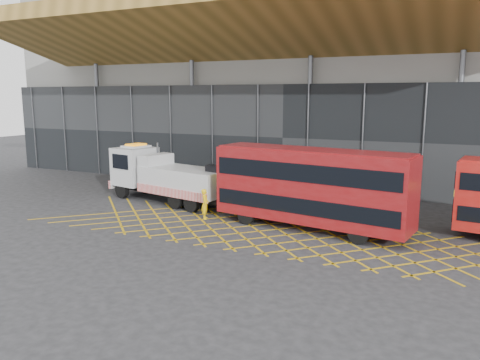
% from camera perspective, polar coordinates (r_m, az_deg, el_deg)
% --- Properties ---
extents(ground_plane, '(120.00, 120.00, 0.00)m').
position_cam_1_polar(ground_plane, '(27.25, -7.10, -5.01)').
color(ground_plane, '#252527').
extents(road_markings, '(27.96, 7.16, 0.01)m').
position_cam_1_polar(road_markings, '(24.82, 4.01, -6.45)').
color(road_markings, gold).
rests_on(road_markings, ground_plane).
extents(construction_building, '(55.00, 23.97, 18.00)m').
position_cam_1_polar(construction_building, '(42.45, 8.55, 12.59)').
color(construction_building, gray).
rests_on(construction_building, ground_plane).
extents(recovery_truck, '(11.10, 4.59, 3.86)m').
position_cam_1_polar(recovery_truck, '(32.11, -9.19, 0.51)').
color(recovery_truck, black).
rests_on(recovery_truck, ground_plane).
extents(bus_towed, '(10.97, 4.10, 4.36)m').
position_cam_1_polar(bus_towed, '(25.22, 8.59, -0.63)').
color(bus_towed, maroon).
rests_on(bus_towed, ground_plane).
extents(worker, '(0.66, 0.77, 1.78)m').
position_cam_1_polar(worker, '(27.45, -4.28, -2.93)').
color(worker, yellow).
rests_on(worker, ground_plane).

